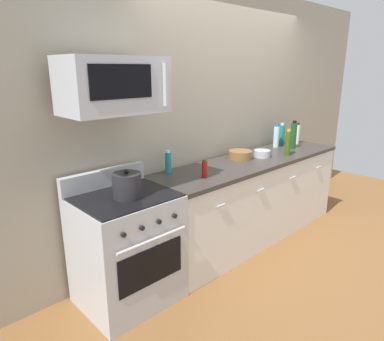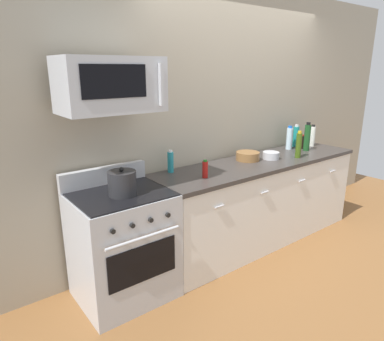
{
  "view_description": "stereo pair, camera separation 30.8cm",
  "coord_description": "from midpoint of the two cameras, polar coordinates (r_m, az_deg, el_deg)",
  "views": [
    {
      "loc": [
        -3.01,
        -2.19,
        1.87
      ],
      "look_at": [
        -0.97,
        -0.05,
        1.0
      ],
      "focal_mm": 32.66,
      "sensor_mm": 36.0,
      "label": 1
    },
    {
      "loc": [
        -2.77,
        -2.39,
        1.87
      ],
      "look_at": [
        -0.97,
        -0.05,
        1.0
      ],
      "focal_mm": 32.66,
      "sensor_mm": 36.0,
      "label": 2
    }
  ],
  "objects": [
    {
      "name": "bowl_wooden_salad",
      "position": [
        3.79,
        5.61,
        2.59
      ],
      "size": [
        0.25,
        0.25,
        0.09
      ],
      "color": "brown",
      "rests_on": "countertop_slab"
    },
    {
      "name": "bottle_olive_oil",
      "position": [
        4.03,
        13.3,
        4.39
      ],
      "size": [
        0.06,
        0.06,
        0.3
      ],
      "color": "#385114",
      "rests_on": "countertop_slab"
    },
    {
      "name": "stockpot",
      "position": [
        2.7,
        -13.81,
        -2.43
      ],
      "size": [
        0.22,
        0.22,
        0.22
      ],
      "color": "#262628",
      "rests_on": "range_oven"
    },
    {
      "name": "microwave",
      "position": [
        2.65,
        -16.0,
        13.23
      ],
      "size": [
        0.74,
        0.44,
        0.4
      ],
      "color": "#B7BABF"
    },
    {
      "name": "bottle_water_clear",
      "position": [
        4.42,
        11.68,
        5.45
      ],
      "size": [
        0.07,
        0.07,
        0.29
      ],
      "color": "silver",
      "rests_on": "countertop_slab"
    },
    {
      "name": "range_oven",
      "position": [
        2.96,
        -13.61,
        -12.29
      ],
      "size": [
        0.76,
        0.69,
        1.07
      ],
      "color": "#B7BABF",
      "rests_on": "ground_plane"
    },
    {
      "name": "bowl_steel_prep",
      "position": [
        3.91,
        9.18,
        2.75
      ],
      "size": [
        0.18,
        0.18,
        0.08
      ],
      "color": "#B2B5BA",
      "rests_on": "countertop_slab"
    },
    {
      "name": "bottle_vinegar_white",
      "position": [
        4.69,
        14.99,
        5.79
      ],
      "size": [
        0.07,
        0.07,
        0.27
      ],
      "color": "silver",
      "rests_on": "countertop_slab"
    },
    {
      "name": "bottle_dish_soap",
      "position": [
        3.27,
        -6.61,
        1.29
      ],
      "size": [
        0.06,
        0.06,
        0.21
      ],
      "color": "teal",
      "rests_on": "countertop_slab"
    },
    {
      "name": "bottle_soy_sauce_dark",
      "position": [
        4.51,
        13.6,
        4.87
      ],
      "size": [
        0.05,
        0.05,
        0.17
      ],
      "color": "black",
      "rests_on": "countertop_slab"
    },
    {
      "name": "counter_unit",
      "position": [
        3.95,
        7.51,
        -4.64
      ],
      "size": [
        2.54,
        0.66,
        0.92
      ],
      "color": "silver",
      "rests_on": "ground_plane"
    },
    {
      "name": "bottle_hot_sauce_red",
      "position": [
        3.13,
        -0.76,
        0.23
      ],
      "size": [
        0.05,
        0.05,
        0.16
      ],
      "color": "#B21914",
      "rests_on": "countertop_slab"
    },
    {
      "name": "ground_plane",
      "position": [
        4.14,
        7.26,
        -10.59
      ],
      "size": [
        6.76,
        6.76,
        0.0
      ],
      "primitive_type": "plane",
      "color": "brown"
    },
    {
      "name": "bottle_sparkling_teal",
      "position": [
        4.59,
        12.59,
        5.75
      ],
      "size": [
        0.07,
        0.07,
        0.28
      ],
      "color": "#197F7A",
      "rests_on": "countertop_slab"
    },
    {
      "name": "back_wall",
      "position": [
        3.99,
        3.36,
        8.91
      ],
      "size": [
        5.63,
        0.1,
        2.7
      ],
      "primitive_type": "cube",
      "color": "#9E937F",
      "rests_on": "ground_plane"
    },
    {
      "name": "bottle_wine_green",
      "position": [
        4.41,
        14.36,
        5.6
      ],
      "size": [
        0.07,
        0.07,
        0.34
      ],
      "color": "#19471E",
      "rests_on": "countertop_slab"
    }
  ]
}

